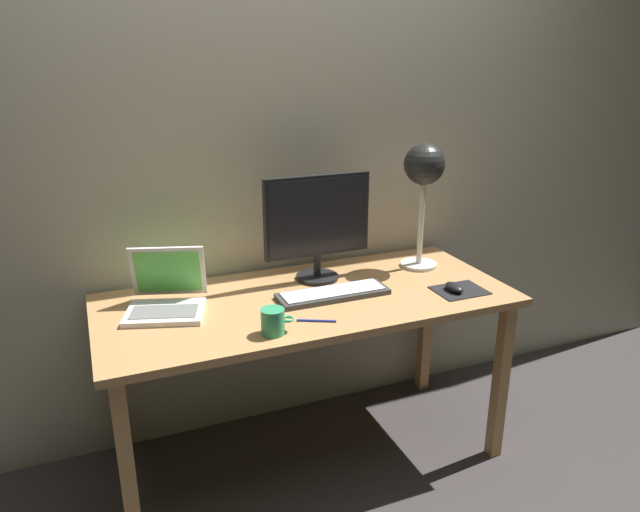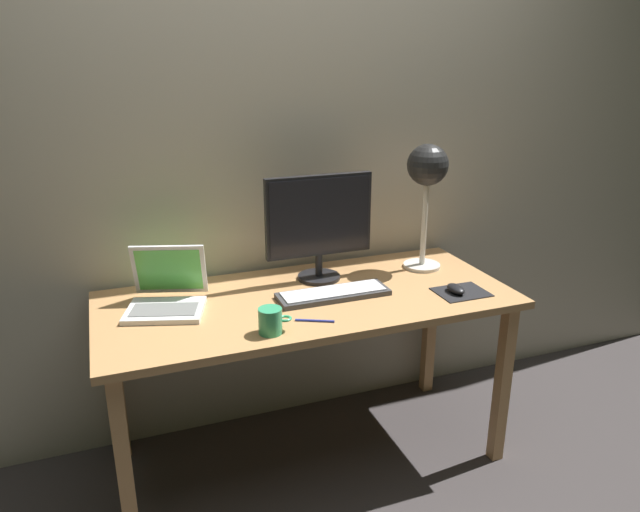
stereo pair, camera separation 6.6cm
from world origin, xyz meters
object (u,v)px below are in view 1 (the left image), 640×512
at_px(keyboard_main, 333,293).
at_px(desk_lamp, 424,173).
at_px(monitor, 317,222).
at_px(laptop, 167,293).
at_px(coffee_mug, 273,321).
at_px(mouse, 454,287).
at_px(pen, 316,321).

relative_size(keyboard_main, desk_lamp, 0.81).
distance_m(monitor, desk_lamp, 0.50).
bearing_deg(laptop, monitor, 6.13).
bearing_deg(coffee_mug, monitor, 51.70).
height_order(mouse, coffee_mug, coffee_mug).
bearing_deg(laptop, mouse, -14.12).
relative_size(desk_lamp, coffee_mug, 4.67).
distance_m(coffee_mug, pen, 0.18).
xyz_separation_m(monitor, pen, (-0.16, -0.38, -0.24)).
xyz_separation_m(keyboard_main, coffee_mug, (-0.31, -0.22, 0.03)).
bearing_deg(pen, laptop, 145.88).
bearing_deg(pen, monitor, 67.51).
relative_size(keyboard_main, laptop, 1.29).
distance_m(keyboard_main, desk_lamp, 0.66).
xyz_separation_m(laptop, desk_lamp, (1.10, 0.04, 0.35)).
relative_size(laptop, coffee_mug, 2.94).
distance_m(desk_lamp, mouse, 0.50).
distance_m(monitor, coffee_mug, 0.57).
distance_m(keyboard_main, laptop, 0.63).
bearing_deg(monitor, laptop, -173.87).
relative_size(keyboard_main, coffee_mug, 3.79).
height_order(laptop, desk_lamp, desk_lamp).
xyz_separation_m(mouse, coffee_mug, (-0.78, -0.08, 0.03)).
distance_m(keyboard_main, mouse, 0.48).
relative_size(monitor, mouse, 4.68).
xyz_separation_m(monitor, desk_lamp, (0.48, -0.03, 0.17)).
height_order(monitor, laptop, monitor).
height_order(desk_lamp, coffee_mug, desk_lamp).
distance_m(monitor, laptop, 0.66).
bearing_deg(monitor, pen, -112.49).
height_order(desk_lamp, pen, desk_lamp).
height_order(keyboard_main, laptop, laptop).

